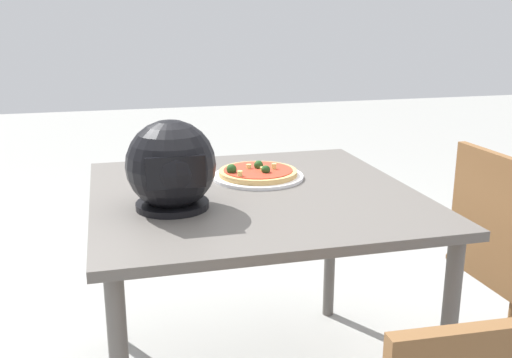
# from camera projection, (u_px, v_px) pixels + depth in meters

# --- Properties ---
(dining_table) EXTENTS (1.08, 1.07, 0.77)m
(dining_table) POSITION_uv_depth(u_px,v_px,m) (254.00, 215.00, 2.02)
(dining_table) COLOR #5B5651
(dining_table) RESTS_ON ground
(pizza_plate) EXTENTS (0.33, 0.33, 0.01)m
(pizza_plate) POSITION_uv_depth(u_px,v_px,m) (258.00, 177.00, 2.16)
(pizza_plate) COLOR white
(pizza_plate) RESTS_ON dining_table
(pizza) EXTENTS (0.29, 0.29, 0.05)m
(pizza) POSITION_uv_depth(u_px,v_px,m) (257.00, 172.00, 2.15)
(pizza) COLOR tan
(pizza) RESTS_ON pizza_plate
(motorcycle_helmet) EXTENTS (0.28, 0.28, 0.28)m
(motorcycle_helmet) POSITION_uv_depth(u_px,v_px,m) (171.00, 167.00, 1.79)
(motorcycle_helmet) COLOR black
(motorcycle_helmet) RESTS_ON dining_table
(chair_side) EXTENTS (0.41, 0.41, 0.90)m
(chair_side) POSITION_uv_depth(u_px,v_px,m) (505.00, 257.00, 2.14)
(chair_side) COLOR brown
(chair_side) RESTS_ON ground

